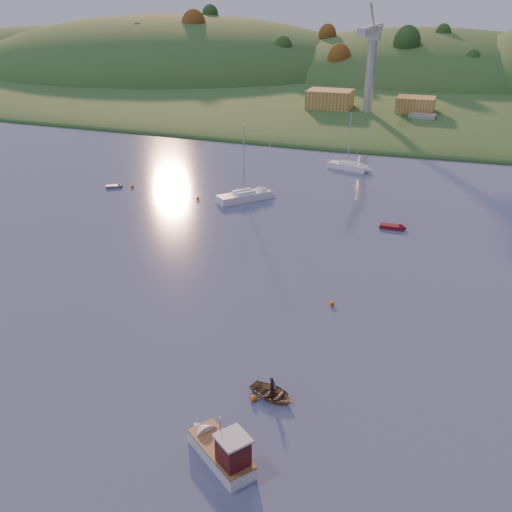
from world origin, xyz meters
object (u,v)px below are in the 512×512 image
(fishing_boat, at_px, (218,446))
(sailboat_far, at_px, (348,166))
(canoe, at_px, (272,393))
(grey_dinghy, at_px, (117,186))
(red_tender, at_px, (397,227))
(sailboat_near, at_px, (244,196))

(fishing_boat, distance_m, sailboat_far, 73.55)
(canoe, bearing_deg, grey_dinghy, 60.55)
(red_tender, bearing_deg, sailboat_near, 169.79)
(fishing_boat, bearing_deg, red_tender, -61.94)
(sailboat_near, bearing_deg, sailboat_far, 13.65)
(grey_dinghy, bearing_deg, canoe, -76.78)
(sailboat_far, distance_m, grey_dinghy, 41.09)
(sailboat_far, xyz_separation_m, canoe, (6.29, -66.16, -0.29))
(red_tender, distance_m, grey_dinghy, 45.90)
(canoe, bearing_deg, red_tender, 9.63)
(sailboat_near, bearing_deg, canoe, -115.50)
(red_tender, height_order, grey_dinghy, red_tender)
(canoe, distance_m, grey_dinghy, 59.05)
(sailboat_near, relative_size, sailboat_far, 1.15)
(fishing_boat, xyz_separation_m, canoe, (1.65, 7.24, -0.55))
(sailboat_far, bearing_deg, sailboat_near, -103.61)
(canoe, xyz_separation_m, red_tender, (5.42, 39.36, -0.13))
(fishing_boat, height_order, grey_dinghy, fishing_boat)
(sailboat_far, xyz_separation_m, red_tender, (11.72, -26.80, -0.42))
(sailboat_near, distance_m, sailboat_far, 25.29)
(sailboat_far, height_order, grey_dinghy, sailboat_far)
(sailboat_near, relative_size, red_tender, 3.17)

